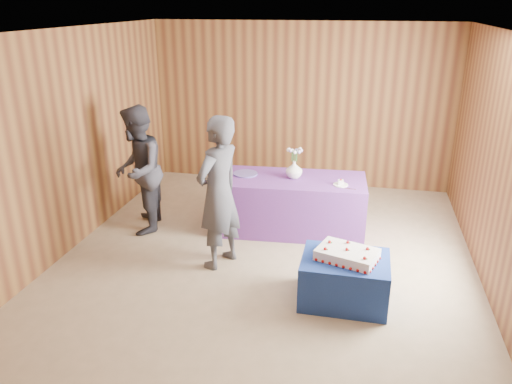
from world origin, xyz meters
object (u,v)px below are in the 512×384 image
(serving_table, at_px, (290,204))
(sheet_cake, at_px, (347,254))
(vase, at_px, (294,170))
(guest_right, at_px, (138,170))
(cake_table, at_px, (344,280))
(guest_left, at_px, (218,193))

(serving_table, xyz_separation_m, sheet_cake, (0.84, -1.65, 0.18))
(sheet_cake, bearing_deg, serving_table, 134.49)
(sheet_cake, bearing_deg, vase, 133.18)
(serving_table, height_order, guest_right, guest_right)
(cake_table, bearing_deg, vase, 115.59)
(serving_table, height_order, sheet_cake, serving_table)
(cake_table, bearing_deg, guest_right, 157.40)
(vase, height_order, guest_left, guest_left)
(cake_table, relative_size, vase, 3.85)
(cake_table, distance_m, guest_left, 1.72)
(guest_left, xyz_separation_m, guest_right, (-1.33, 0.70, -0.04))
(serving_table, bearing_deg, guest_left, -124.41)
(sheet_cake, xyz_separation_m, vase, (-0.81, 1.68, 0.31))
(sheet_cake, bearing_deg, cake_table, 170.30)
(cake_table, distance_m, vase, 1.96)
(sheet_cake, xyz_separation_m, guest_left, (-1.51, 0.50, 0.36))
(sheet_cake, height_order, guest_right, guest_right)
(cake_table, height_order, serving_table, serving_table)
(sheet_cake, distance_m, guest_left, 1.63)
(guest_right, bearing_deg, cake_table, 51.99)
(guest_right, bearing_deg, serving_table, 87.53)
(serving_table, xyz_separation_m, vase, (0.03, 0.03, 0.49))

